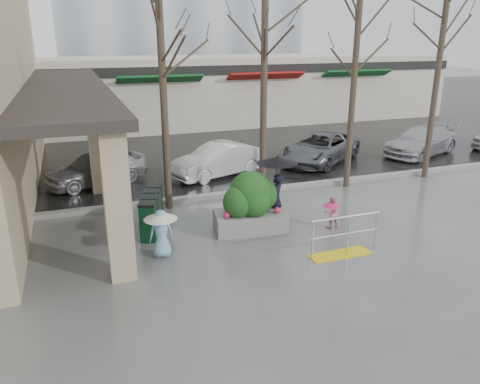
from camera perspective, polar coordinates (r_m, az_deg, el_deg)
ground at (r=12.40m, az=3.99°, el=-6.24°), size 120.00×120.00×0.00m
street_asphalt at (r=33.00m, az=-11.83°, el=9.08°), size 120.00×36.00×0.01m
curb at (r=15.85m, az=-1.85°, el=-0.31°), size 120.00×0.30×0.15m
canopy_slab at (r=18.33m, az=-20.92°, el=12.45°), size 2.80×18.00×0.25m
pillar_front at (r=10.37m, az=-14.71°, el=-1.44°), size 0.55×0.55×3.50m
pillar_back at (r=16.64m, az=-17.08°, el=5.78°), size 0.55×0.55×3.50m
storefront_row at (r=29.17m, az=-6.87°, el=12.13°), size 34.00×6.74×4.00m
handrail at (r=11.89m, az=12.44°, el=-5.80°), size 1.90×0.50×1.03m
tree_west at (r=14.11m, az=-9.66°, el=17.86°), size 3.20×3.20×6.80m
tree_midwest at (r=15.05m, az=3.03°, el=18.67°), size 3.20×3.20×7.00m
tree_mideast at (r=16.62m, az=14.02°, el=16.87°), size 3.20×3.20×6.50m
tree_east at (r=18.77m, az=23.53°, el=17.67°), size 3.20×3.20×7.20m
woman at (r=13.19m, az=4.49°, el=1.23°), size 1.17×1.17×2.05m
child_pink at (r=13.40m, az=11.09°, el=-2.22°), size 0.48×0.48×0.91m
child_blue at (r=11.54m, az=-9.60°, el=-4.36°), size 0.82×0.82×1.21m
planter at (r=12.86m, az=1.30°, el=-1.32°), size 2.09×1.26×1.72m
news_boxes at (r=13.25m, az=-10.69°, el=-2.36°), size 0.99×1.96×1.07m
car_a at (r=17.85m, az=-17.13°, el=2.89°), size 3.99×2.79×1.26m
car_b at (r=18.09m, az=-2.68°, el=3.90°), size 4.05×2.50×1.26m
car_c at (r=20.40m, az=9.71°, el=5.33°), size 4.91×4.31×1.26m
car_d at (r=23.02m, az=21.24°, el=5.83°), size 4.69×3.21×1.26m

